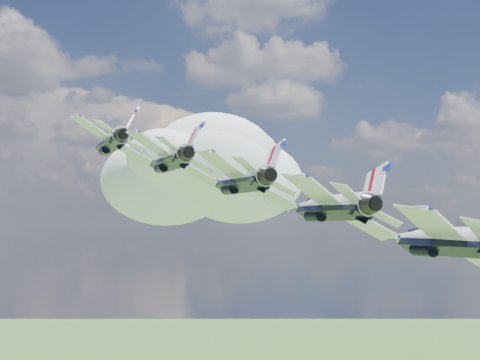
{
  "coord_description": "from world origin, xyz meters",
  "views": [
    {
      "loc": [
        -1.89,
        -50.42,
        140.71
      ],
      "look_at": [
        5.43,
        14.07,
        145.08
      ],
      "focal_mm": 50.0,
      "sensor_mm": 36.0,
      "label": 1
    }
  ],
  "objects_px": {
    "jet_0": "(111,142)",
    "jet_1": "(169,159)",
    "jet_3": "(328,206)",
    "jet_4": "(442,240)",
    "jet_2": "(240,180)"
  },
  "relations": [
    {
      "from": "jet_0",
      "to": "jet_1",
      "type": "relative_size",
      "value": 1.0
    },
    {
      "from": "jet_3",
      "to": "jet_1",
      "type": "bearing_deg",
      "value": 116.81
    },
    {
      "from": "jet_1",
      "to": "jet_4",
      "type": "bearing_deg",
      "value": -63.19
    },
    {
      "from": "jet_3",
      "to": "jet_4",
      "type": "relative_size",
      "value": 1.0
    },
    {
      "from": "jet_3",
      "to": "jet_2",
      "type": "bearing_deg",
      "value": 116.81
    },
    {
      "from": "jet_1",
      "to": "jet_2",
      "type": "height_order",
      "value": "jet_1"
    },
    {
      "from": "jet_2",
      "to": "jet_3",
      "type": "height_order",
      "value": "jet_2"
    },
    {
      "from": "jet_0",
      "to": "jet_2",
      "type": "xyz_separation_m",
      "value": [
        13.7,
        -15.58,
        -5.48
      ]
    },
    {
      "from": "jet_1",
      "to": "jet_2",
      "type": "relative_size",
      "value": 1.0
    },
    {
      "from": "jet_0",
      "to": "jet_3",
      "type": "bearing_deg",
      "value": -63.19
    },
    {
      "from": "jet_0",
      "to": "jet_2",
      "type": "distance_m",
      "value": 21.46
    },
    {
      "from": "jet_4",
      "to": "jet_0",
      "type": "bearing_deg",
      "value": 116.81
    },
    {
      "from": "jet_2",
      "to": "jet_3",
      "type": "xyz_separation_m",
      "value": [
        6.85,
        -7.79,
        -2.74
      ]
    },
    {
      "from": "jet_1",
      "to": "jet_4",
      "type": "xyz_separation_m",
      "value": [
        20.55,
        -23.37,
        -8.22
      ]
    },
    {
      "from": "jet_4",
      "to": "jet_2",
      "type": "bearing_deg",
      "value": 116.81
    }
  ]
}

